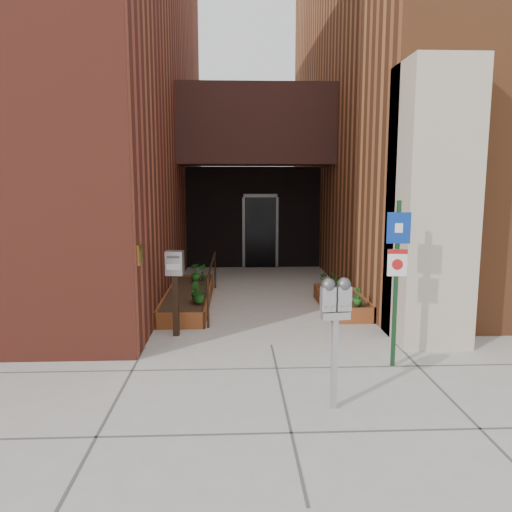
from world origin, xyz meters
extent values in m
plane|color=#9E9991|center=(0.00, 0.00, 0.00)|extent=(80.00, 80.00, 0.00)
cube|color=maroon|center=(-6.00, 6.70, 5.00)|extent=(8.00, 14.60, 10.00)
cube|color=brown|center=(6.00, 7.15, 5.00)|extent=(8.00, 13.70, 10.00)
cube|color=#BCAC91|center=(2.55, 0.20, 2.20)|extent=(1.10, 1.20, 4.40)
cube|color=black|center=(0.00, 6.00, 4.00)|extent=(4.20, 2.00, 2.00)
cube|color=black|center=(0.00, 7.40, 1.50)|extent=(4.00, 0.30, 3.00)
cube|color=black|center=(0.20, 7.22, 1.05)|extent=(0.90, 0.06, 2.10)
cube|color=#B79338|center=(-1.99, -0.20, 1.50)|extent=(0.04, 0.30, 0.30)
cube|color=brown|center=(-1.55, 0.92, 0.15)|extent=(0.90, 0.04, 0.30)
cube|color=brown|center=(-1.55, 4.48, 0.15)|extent=(0.90, 0.04, 0.30)
cube|color=brown|center=(-1.98, 2.70, 0.15)|extent=(0.04, 3.60, 0.30)
cube|color=brown|center=(-1.12, 2.70, 0.15)|extent=(0.04, 3.60, 0.30)
cube|color=black|center=(-1.55, 2.70, 0.13)|extent=(0.82, 3.52, 0.26)
cube|color=brown|center=(1.60, 1.12, 0.15)|extent=(0.80, 0.04, 0.30)
cube|color=brown|center=(1.60, 3.28, 0.15)|extent=(0.80, 0.04, 0.30)
cube|color=brown|center=(1.22, 2.20, 0.15)|extent=(0.04, 2.20, 0.30)
cube|color=brown|center=(1.98, 2.20, 0.15)|extent=(0.04, 2.20, 0.30)
cube|color=black|center=(1.60, 2.20, 0.13)|extent=(0.72, 2.12, 0.26)
cylinder|color=black|center=(-1.05, 1.00, 0.45)|extent=(0.04, 0.04, 0.90)
cylinder|color=black|center=(-1.05, 4.30, 0.45)|extent=(0.04, 0.04, 0.90)
cylinder|color=black|center=(-1.05, 2.65, 0.88)|extent=(0.04, 3.30, 0.04)
cube|color=#A8A8AA|center=(0.55, -2.25, 0.53)|extent=(0.07, 0.07, 1.06)
cube|color=#A8A8AA|center=(0.55, -2.25, 1.10)|extent=(0.33, 0.16, 0.08)
cube|color=#A8A8AA|center=(0.46, -2.26, 1.29)|extent=(0.17, 0.12, 0.28)
sphere|color=#59595B|center=(0.46, -2.26, 1.45)|extent=(0.16, 0.16, 0.16)
cube|color=white|center=(0.46, -2.31, 1.31)|extent=(0.10, 0.02, 0.05)
cube|color=#B21414|center=(0.46, -2.31, 1.23)|extent=(0.10, 0.02, 0.03)
cube|color=#A8A8AA|center=(0.64, -2.24, 1.29)|extent=(0.17, 0.12, 0.28)
sphere|color=#59595B|center=(0.64, -2.24, 1.45)|extent=(0.16, 0.16, 0.16)
cube|color=white|center=(0.64, -2.29, 1.31)|extent=(0.10, 0.02, 0.05)
cube|color=#B21414|center=(0.64, -2.29, 1.23)|extent=(0.10, 0.02, 0.03)
cube|color=#13351A|center=(1.65, -0.96, 1.16)|extent=(0.06, 0.06, 2.33)
cube|color=navy|center=(1.64, -0.99, 1.96)|extent=(0.32, 0.05, 0.42)
cube|color=white|center=(1.64, -1.00, 1.96)|extent=(0.11, 0.02, 0.13)
cube|color=white|center=(1.64, -0.99, 1.48)|extent=(0.27, 0.05, 0.37)
cube|color=#B21414|center=(1.64, -1.00, 1.64)|extent=(0.26, 0.04, 0.06)
cylinder|color=#B21414|center=(1.64, -1.00, 1.46)|extent=(0.15, 0.03, 0.15)
cube|color=black|center=(-1.57, 0.57, 0.53)|extent=(0.10, 0.10, 1.05)
cube|color=#A3A3A5|center=(-1.57, 0.57, 1.24)|extent=(0.31, 0.24, 0.40)
cube|color=#59595B|center=(-1.58, 0.47, 1.36)|extent=(0.21, 0.03, 0.04)
cube|color=white|center=(-1.58, 0.47, 1.19)|extent=(0.23, 0.03, 0.10)
imported|color=#1F5E1A|center=(-1.25, 1.66, 0.49)|extent=(0.46, 0.46, 0.37)
imported|color=#205317|center=(-1.35, 1.84, 0.48)|extent=(0.27, 0.27, 0.36)
imported|color=#215919|center=(-1.47, 3.70, 0.51)|extent=(0.27, 0.27, 0.41)
imported|color=#194E16|center=(-1.32, 3.88, 0.48)|extent=(0.26, 0.26, 0.36)
imported|color=#1F5819|center=(1.70, 1.30, 0.47)|extent=(0.27, 0.27, 0.34)
imported|color=#285618|center=(1.35, 2.93, 0.47)|extent=(0.18, 0.18, 0.33)
imported|color=#27621C|center=(1.64, 3.10, 0.45)|extent=(0.34, 0.34, 0.30)
camera|label=1|loc=(-0.58, -7.61, 2.59)|focal=35.00mm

